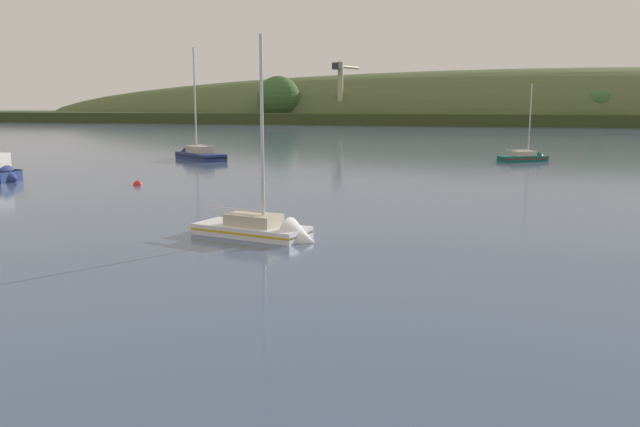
{
  "coord_description": "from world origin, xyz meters",
  "views": [
    {
      "loc": [
        15.54,
        -0.37,
        6.46
      ],
      "look_at": [
        6.27,
        28.54,
        1.2
      ],
      "focal_mm": 35.31,
      "sensor_mm": 36.0,
      "label": 1
    }
  ],
  "objects_px": {
    "dockside_crane": "(341,93)",
    "sailboat_outer_reach": "(265,234)",
    "sailboat_near_mooring": "(197,157)",
    "sailboat_far_left": "(528,160)",
    "mooring_buoy_foreground": "(138,185)"
  },
  "relations": [
    {
      "from": "dockside_crane",
      "to": "sailboat_outer_reach",
      "type": "xyz_separation_m",
      "value": [
        48.87,
        -184.92,
        -10.25
      ]
    },
    {
      "from": "sailboat_near_mooring",
      "to": "sailboat_far_left",
      "type": "bearing_deg",
      "value": -130.61
    },
    {
      "from": "sailboat_near_mooring",
      "to": "sailboat_far_left",
      "type": "xyz_separation_m",
      "value": [
        37.9,
        9.43,
        -0.07
      ]
    },
    {
      "from": "dockside_crane",
      "to": "sailboat_outer_reach",
      "type": "relative_size",
      "value": 1.93
    },
    {
      "from": "sailboat_near_mooring",
      "to": "sailboat_outer_reach",
      "type": "height_order",
      "value": "sailboat_near_mooring"
    },
    {
      "from": "sailboat_far_left",
      "to": "mooring_buoy_foreground",
      "type": "relative_size",
      "value": 12.02
    },
    {
      "from": "dockside_crane",
      "to": "sailboat_far_left",
      "type": "relative_size",
      "value": 2.14
    },
    {
      "from": "sailboat_far_left",
      "to": "sailboat_outer_reach",
      "type": "bearing_deg",
      "value": -140.76
    },
    {
      "from": "sailboat_outer_reach",
      "to": "sailboat_near_mooring",
      "type": "bearing_deg",
      "value": 133.39
    },
    {
      "from": "dockside_crane",
      "to": "sailboat_near_mooring",
      "type": "bearing_deg",
      "value": -155.92
    },
    {
      "from": "dockside_crane",
      "to": "sailboat_far_left",
      "type": "height_order",
      "value": "dockside_crane"
    },
    {
      "from": "dockside_crane",
      "to": "sailboat_far_left",
      "type": "xyz_separation_m",
      "value": [
        61.44,
        -136.2,
        -10.22
      ]
    },
    {
      "from": "dockside_crane",
      "to": "sailboat_near_mooring",
      "type": "xyz_separation_m",
      "value": [
        23.54,
        -145.63,
        -10.15
      ]
    },
    {
      "from": "sailboat_outer_reach",
      "to": "mooring_buoy_foreground",
      "type": "distance_m",
      "value": 23.77
    },
    {
      "from": "sailboat_near_mooring",
      "to": "sailboat_outer_reach",
      "type": "bearing_deg",
      "value": 158.23
    }
  ]
}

